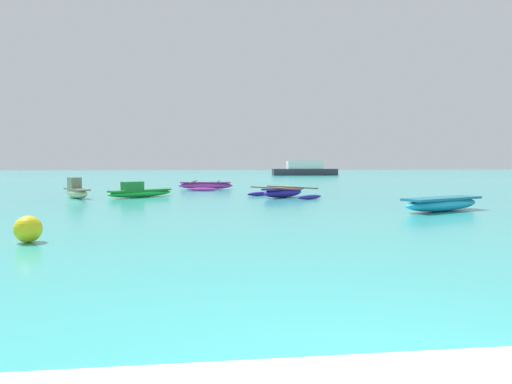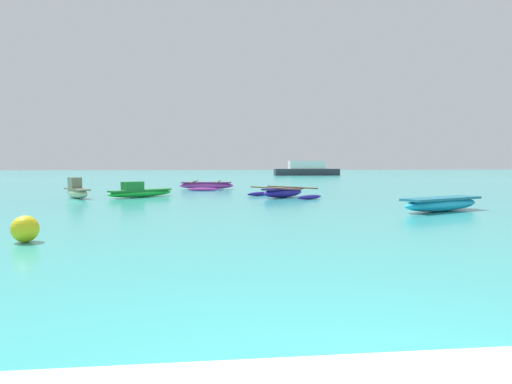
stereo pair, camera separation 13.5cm
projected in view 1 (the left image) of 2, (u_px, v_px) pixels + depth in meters
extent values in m
ellipsoid|color=#22B4DF|center=(442.00, 204.00, 15.63)|extent=(3.61, 2.27, 0.47)
cube|color=#1F6F87|center=(442.00, 198.00, 15.62)|extent=(3.34, 2.12, 0.08)
ellipsoid|color=#2D1F95|center=(283.00, 193.00, 21.98)|extent=(2.46, 2.10, 0.46)
cube|color=navy|center=(283.00, 189.00, 21.97)|extent=(2.28, 1.95, 0.08)
cylinder|color=brown|center=(291.00, 187.00, 22.38)|extent=(2.04, 2.61, 0.07)
cylinder|color=brown|center=(275.00, 188.00, 21.55)|extent=(2.04, 2.61, 0.07)
ellipsoid|color=#2D1F95|center=(259.00, 194.00, 23.14)|extent=(1.47, 1.20, 0.20)
ellipsoid|color=#2D1F95|center=(310.00, 197.00, 20.84)|extent=(1.47, 1.20, 0.20)
ellipsoid|color=green|center=(141.00, 193.00, 22.22)|extent=(3.10, 2.69, 0.36)
cube|color=#1E7D30|center=(141.00, 190.00, 22.21)|extent=(2.87, 2.49, 0.08)
cube|color=#1E7D30|center=(132.00, 186.00, 21.88)|extent=(1.09, 1.02, 0.40)
ellipsoid|color=#C1C694|center=(77.00, 193.00, 21.47)|extent=(1.80, 2.44, 0.47)
cube|color=gray|center=(77.00, 189.00, 21.46)|extent=(1.67, 2.25, 0.08)
cube|color=gray|center=(74.00, 183.00, 21.69)|extent=(0.77, 0.85, 0.51)
ellipsoid|color=#C43CB1|center=(206.00, 186.00, 29.20)|extent=(3.50, 0.94, 0.46)
cube|color=#792E6E|center=(206.00, 183.00, 29.19)|extent=(3.22, 0.88, 0.08)
cylinder|color=brown|center=(218.00, 182.00, 29.20)|extent=(0.48, 4.07, 0.07)
cylinder|color=brown|center=(193.00, 182.00, 29.17)|extent=(0.48, 4.07, 0.07)
ellipsoid|color=#C43CB1|center=(208.00, 186.00, 31.25)|extent=(1.95, 0.39, 0.20)
ellipsoid|color=#C43CB1|center=(203.00, 189.00, 27.17)|extent=(1.95, 0.39, 0.20)
sphere|color=yellow|center=(28.00, 229.00, 9.37)|extent=(0.56, 0.56, 0.56)
cube|color=#2D333D|center=(305.00, 172.00, 64.74)|extent=(9.19, 2.02, 0.92)
cube|color=white|center=(305.00, 165.00, 64.68)|extent=(5.05, 1.72, 1.10)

